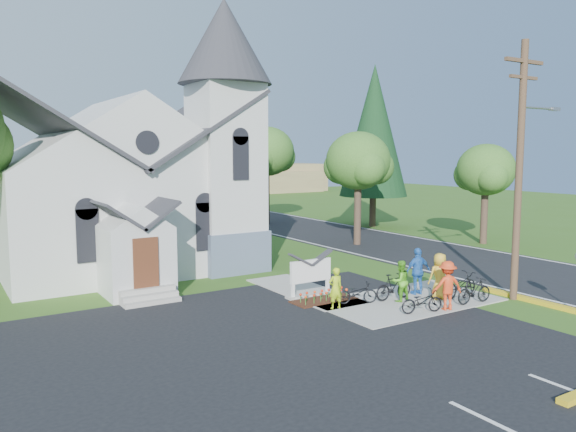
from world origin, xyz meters
TOP-DOWN VIEW (x-y plane):
  - ground at (0.00, 0.00)m, footprint 120.00×120.00m
  - parking_lot at (-7.00, -2.00)m, footprint 20.00×16.00m
  - road at (10.00, 15.00)m, footprint 8.00×90.00m
  - sidewalk at (1.50, 0.50)m, footprint 7.00×4.00m
  - church at (-5.48, 12.48)m, footprint 12.35×12.00m
  - church_sign at (-1.20, 3.20)m, footprint 2.20×0.40m
  - flower_bed at (-1.20, 2.30)m, footprint 2.60×1.10m
  - utility_pole at (5.36, -1.50)m, footprint 3.45×0.28m
  - tree_road_near at (8.50, 12.00)m, footprint 4.00×4.00m
  - tree_road_mid at (9.00, 24.00)m, footprint 4.40×4.40m
  - tree_road_far at (15.50, 8.00)m, footprint 3.60×3.60m
  - conifer at (15.00, 18.00)m, footprint 5.20×5.20m
  - distant_hills at (3.36, 56.33)m, footprint 61.00×10.00m
  - cyclist_0 at (-1.56, 1.08)m, footprint 0.61×0.44m
  - bike_0 at (-0.44, 1.20)m, footprint 1.65×1.11m
  - cyclist_1 at (1.18, 0.57)m, footprint 0.82×0.66m
  - bike_1 at (1.13, 0.87)m, footprint 1.74×0.56m
  - cyclist_2 at (2.54, 0.98)m, footprint 1.18×0.65m
  - bike_2 at (0.72, -1.02)m, footprint 1.71×0.97m
  - cyclist_3 at (1.81, -1.20)m, footprint 1.32×1.01m
  - bike_3 at (3.32, -1.20)m, footprint 1.69×0.62m
  - cyclist_4 at (2.74, 0.02)m, footprint 1.02×0.83m
  - bike_4 at (3.68, -0.25)m, footprint 1.90×0.81m

SIDE VIEW (x-z plane):
  - ground at x=0.00m, z-range 0.00..0.00m
  - parking_lot at x=-7.00m, z-range 0.00..0.02m
  - road at x=10.00m, z-range 0.00..0.02m
  - sidewalk at x=1.50m, z-range 0.00..0.05m
  - flower_bed at x=-1.20m, z-range 0.00..0.07m
  - bike_0 at x=-0.44m, z-range 0.05..0.87m
  - bike_2 at x=0.72m, z-range 0.05..0.90m
  - bike_4 at x=3.68m, z-range 0.05..1.02m
  - bike_3 at x=3.32m, z-range 0.05..1.04m
  - bike_1 at x=1.13m, z-range 0.05..1.09m
  - cyclist_0 at x=-1.56m, z-range 0.05..1.59m
  - cyclist_1 at x=1.18m, z-range 0.05..1.65m
  - cyclist_3 at x=1.81m, z-range 0.05..1.85m
  - cyclist_4 at x=2.74m, z-range 0.05..1.87m
  - cyclist_2 at x=2.54m, z-range 0.05..1.95m
  - church_sign at x=-1.20m, z-range 0.18..1.88m
  - distant_hills at x=3.36m, z-range -0.63..4.97m
  - tree_road_far at x=15.50m, z-range 1.48..7.78m
  - tree_road_near at x=8.50m, z-range 1.68..8.73m
  - church at x=-5.48m, z-range -1.25..11.75m
  - utility_pole at x=5.36m, z-range 0.40..10.40m
  - tree_road_mid at x=9.00m, z-range 1.88..9.68m
  - conifer at x=15.00m, z-range 1.19..13.59m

